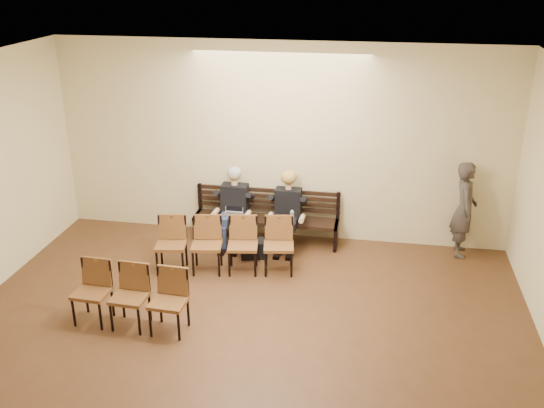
# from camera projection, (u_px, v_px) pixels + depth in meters

# --- Properties ---
(room_walls) EXTENTS (8.02, 10.01, 3.51)m
(room_walls) POSITION_uv_depth(u_px,v_px,m) (216.00, 183.00, 6.42)
(room_walls) COLOR beige
(room_walls) RESTS_ON ground
(bench) EXTENTS (2.60, 0.90, 0.45)m
(bench) POSITION_uv_depth(u_px,v_px,m) (266.00, 230.00, 10.85)
(bench) COLOR black
(bench) RESTS_ON ground
(seated_man) EXTENTS (0.58, 0.80, 1.38)m
(seated_man) POSITION_uv_depth(u_px,v_px,m) (234.00, 206.00, 10.65)
(seated_man) COLOR black
(seated_man) RESTS_ON ground
(seated_woman) EXTENTS (0.56, 0.77, 1.30)m
(seated_woman) POSITION_uv_depth(u_px,v_px,m) (287.00, 212.00, 10.51)
(seated_woman) COLOR black
(seated_woman) RESTS_ON ground
(laptop) EXTENTS (0.35, 0.29, 0.23)m
(laptop) POSITION_uv_depth(u_px,v_px,m) (233.00, 216.00, 10.55)
(laptop) COLOR #B7B7BB
(laptop) RESTS_ON bench
(water_bottle) EXTENTS (0.07, 0.07, 0.23)m
(water_bottle) POSITION_uv_depth(u_px,v_px,m) (292.00, 224.00, 10.25)
(water_bottle) COLOR silver
(water_bottle) RESTS_ON bench
(bag) EXTENTS (0.47, 0.39, 0.30)m
(bag) POSITION_uv_depth(u_px,v_px,m) (253.00, 249.00, 10.30)
(bag) COLOR black
(bag) RESTS_ON ground
(passerby) EXTENTS (0.46, 0.70, 1.91)m
(passerby) POSITION_uv_depth(u_px,v_px,m) (465.00, 202.00, 10.12)
(passerby) COLOR #3A3530
(passerby) RESTS_ON ground
(chair_row_front) EXTENTS (2.26, 0.83, 0.91)m
(chair_row_front) POSITION_uv_depth(u_px,v_px,m) (225.00, 246.00, 9.73)
(chair_row_front) COLOR brown
(chair_row_front) RESTS_ON ground
(chair_row_back) EXTENTS (1.62, 0.56, 0.89)m
(chair_row_back) POSITION_uv_depth(u_px,v_px,m) (129.00, 298.00, 8.26)
(chair_row_back) COLOR brown
(chair_row_back) RESTS_ON ground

